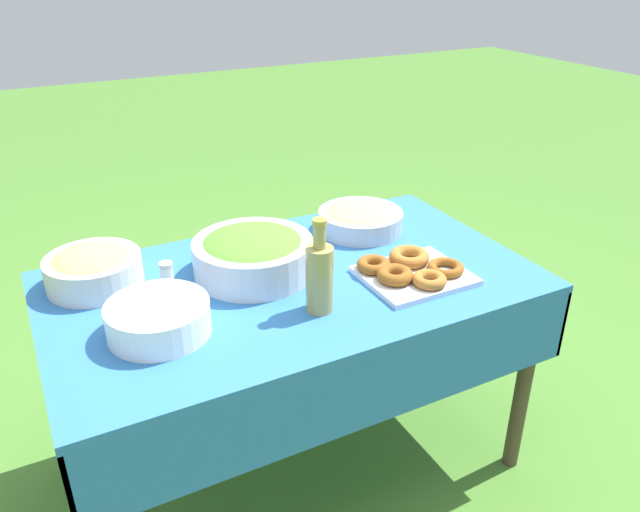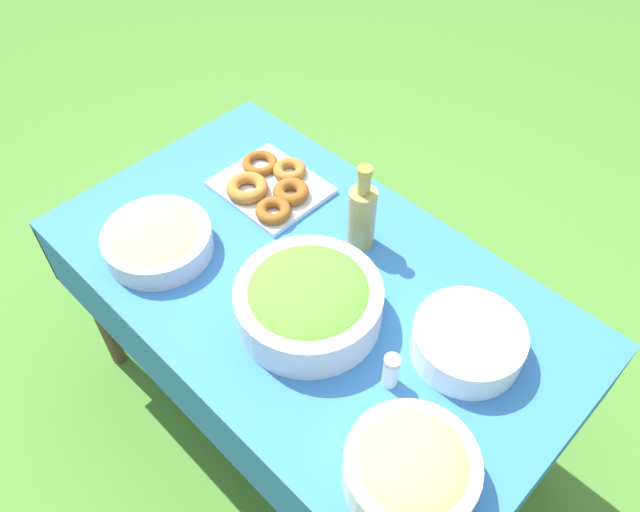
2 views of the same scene
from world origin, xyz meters
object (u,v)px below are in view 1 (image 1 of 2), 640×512
at_px(salad_bowl, 253,253).
at_px(plate_stack, 158,319).
at_px(bread_bowl, 93,268).
at_px(donut_platter, 411,271).
at_px(olive_oil_bottle, 320,276).
at_px(pasta_bowl, 360,218).

relative_size(salad_bowl, plate_stack, 1.37).
bearing_deg(plate_stack, bread_bowl, -73.17).
bearing_deg(salad_bowl, bread_bowl, -18.30).
bearing_deg(donut_platter, olive_oil_bottle, 6.24).
bearing_deg(donut_platter, salad_bowl, -30.69).
bearing_deg(bread_bowl, olive_oil_bottle, 140.80).
height_order(donut_platter, bread_bowl, bread_bowl).
distance_m(plate_stack, olive_oil_bottle, 0.42).
relative_size(salad_bowl, pasta_bowl, 1.23).
height_order(pasta_bowl, plate_stack, pasta_bowl).
xyz_separation_m(donut_platter, plate_stack, (0.72, -0.05, 0.02)).
bearing_deg(salad_bowl, pasta_bowl, -164.19).
relative_size(salad_bowl, bread_bowl, 1.32).
bearing_deg(plate_stack, salad_bowl, -150.50).
relative_size(pasta_bowl, donut_platter, 0.89).
xyz_separation_m(donut_platter, olive_oil_bottle, (0.32, 0.03, 0.08)).
bearing_deg(bread_bowl, salad_bowl, 161.70).
bearing_deg(pasta_bowl, donut_platter, 83.50).
height_order(salad_bowl, olive_oil_bottle, olive_oil_bottle).
relative_size(donut_platter, plate_stack, 1.25).
xyz_separation_m(donut_platter, bread_bowl, (0.82, -0.38, 0.03)).
height_order(olive_oil_bottle, bread_bowl, olive_oil_bottle).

